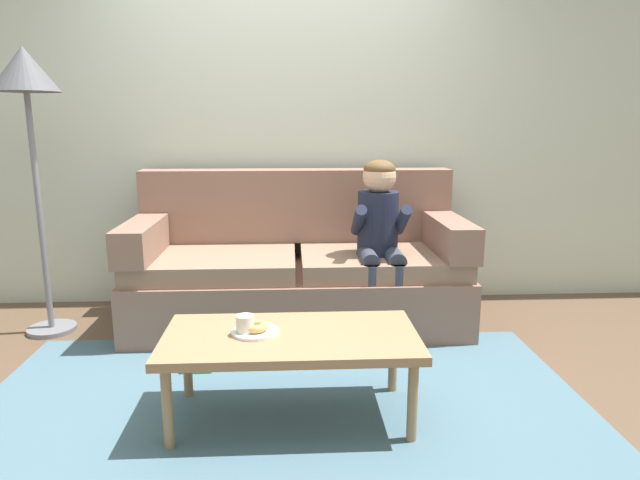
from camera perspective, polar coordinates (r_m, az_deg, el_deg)
The scene contains 11 objects.
ground at distance 3.04m, azimuth -3.73°, elevation -13.92°, with size 10.00×10.00×0.00m, color brown.
wall_back at distance 4.14m, azimuth -3.80°, elevation 13.00°, with size 8.00×0.10×2.80m, color beige.
area_rug at distance 2.82m, azimuth -3.79°, elevation -16.04°, with size 2.92×1.60×0.01m, color #476675.
couch at distance 3.72m, azimuth -2.26°, elevation -3.15°, with size 2.16×0.90×1.00m.
coffee_table at distance 2.52m, azimuth -3.02°, elevation -10.47°, with size 1.13×0.57×0.41m.
person_child at distance 3.49m, azimuth 6.14°, elevation 1.06°, with size 0.34×0.58×1.10m.
plate at distance 2.52m, azimuth -6.70°, elevation -9.32°, with size 0.21×0.21×0.01m, color white.
donut at distance 2.51m, azimuth -6.71°, elevation -8.79°, with size 0.12×0.12×0.04m, color tan.
mug at distance 2.50m, azimuth -7.71°, elevation -8.66°, with size 0.08×0.08×0.09m, color silver.
toy_controller at distance 3.16m, azimuth -12.47°, elevation -12.71°, with size 0.23×0.09×0.05m.
floor_lamp at distance 3.82m, azimuth -27.90°, elevation 13.22°, with size 0.39×0.39×1.77m.
Camera 1 is at (0.05, -2.74, 1.34)m, focal length 31.17 mm.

